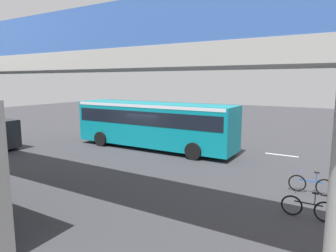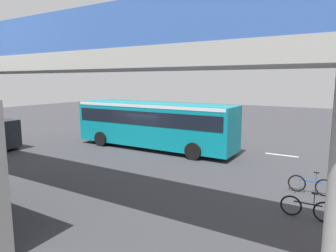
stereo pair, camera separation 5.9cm
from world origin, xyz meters
TOP-DOWN VIEW (x-y plane):
  - ground at (0.00, 0.00)m, footprint 80.00×80.00m
  - city_bus at (-0.02, -0.39)m, footprint 11.54×2.85m
  - bicycle_blue at (-10.28, 3.21)m, footprint 1.77×0.44m
  - bicycle_black at (-10.45, 5.77)m, footprint 1.77×0.44m
  - pedestrian at (-1.97, -4.12)m, footprint 0.38×0.38m
  - traffic_sign at (1.19, -3.97)m, footprint 0.08×0.60m
  - lane_dash_leftmost at (-8.00, -3.02)m, footprint 2.00×0.20m
  - lane_dash_left at (-4.00, -3.02)m, footprint 2.00×0.20m
  - lane_dash_centre at (0.00, -3.02)m, footprint 2.00×0.20m
  - lane_dash_right at (4.00, -3.02)m, footprint 2.00×0.20m
  - lane_dash_rightmost at (8.00, -3.02)m, footprint 2.00×0.20m
  - pedestrian_overpass at (0.00, 9.36)m, footprint 25.08×2.60m

SIDE VIEW (x-z plane):
  - ground at x=0.00m, z-range 0.00..0.00m
  - lane_dash_leftmost at x=-8.00m, z-range 0.00..0.01m
  - lane_dash_left at x=-4.00m, z-range 0.00..0.01m
  - lane_dash_centre at x=0.00m, z-range 0.00..0.01m
  - lane_dash_right at x=4.00m, z-range 0.00..0.01m
  - lane_dash_rightmost at x=8.00m, z-range 0.00..0.01m
  - bicycle_blue at x=-10.28m, z-range -0.11..0.85m
  - bicycle_black at x=-10.45m, z-range -0.11..0.85m
  - pedestrian at x=-1.97m, z-range -0.01..1.78m
  - city_bus at x=-0.02m, z-range 0.31..3.46m
  - traffic_sign at x=1.19m, z-range 0.49..3.29m
  - pedestrian_overpass at x=0.00m, z-range 1.52..8.09m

